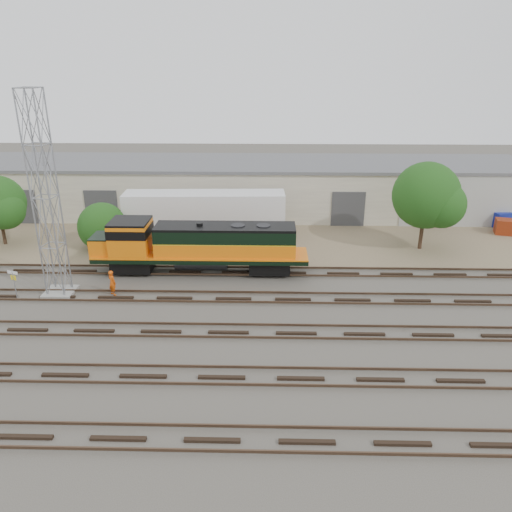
{
  "coord_description": "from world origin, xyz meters",
  "views": [
    {
      "loc": [
        2.27,
        -28.72,
        14.99
      ],
      "look_at": [
        1.45,
        4.0,
        2.2
      ],
      "focal_mm": 35.0,
      "sensor_mm": 36.0,
      "label": 1
    }
  ],
  "objects_px": {
    "semi_trailer": "(209,210)",
    "locomotive": "(197,245)",
    "signal_tower": "(46,201)",
    "worker": "(112,283)"
  },
  "relations": [
    {
      "from": "locomotive",
      "to": "semi_trailer",
      "type": "height_order",
      "value": "semi_trailer"
    },
    {
      "from": "worker",
      "to": "semi_trailer",
      "type": "bearing_deg",
      "value": -76.15
    },
    {
      "from": "worker",
      "to": "signal_tower",
      "type": "bearing_deg",
      "value": 36.72
    },
    {
      "from": "locomotive",
      "to": "worker",
      "type": "relative_size",
      "value": 8.93
    },
    {
      "from": "locomotive",
      "to": "signal_tower",
      "type": "bearing_deg",
      "value": -157.29
    },
    {
      "from": "locomotive",
      "to": "signal_tower",
      "type": "xyz_separation_m",
      "value": [
        -9.07,
        -3.79,
        4.39
      ]
    },
    {
      "from": "semi_trailer",
      "to": "locomotive",
      "type": "bearing_deg",
      "value": -92.5
    },
    {
      "from": "signal_tower",
      "to": "worker",
      "type": "distance_m",
      "value": 6.84
    },
    {
      "from": "semi_trailer",
      "to": "worker",
      "type": "bearing_deg",
      "value": -117.05
    },
    {
      "from": "worker",
      "to": "semi_trailer",
      "type": "height_order",
      "value": "semi_trailer"
    }
  ]
}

